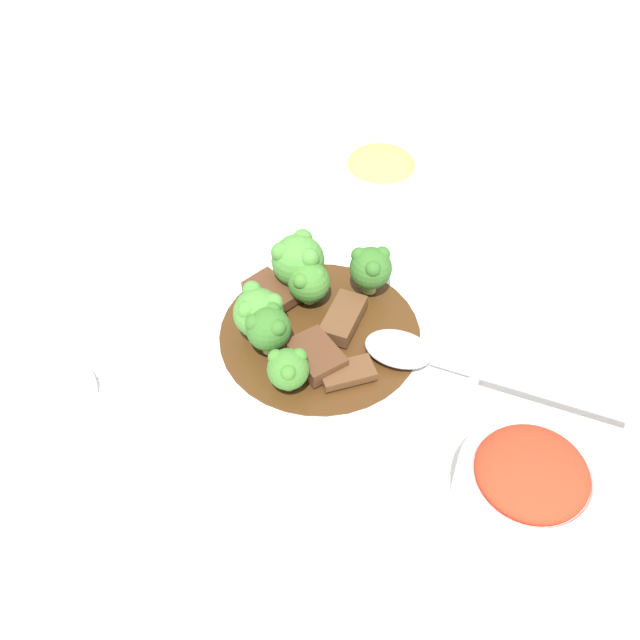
% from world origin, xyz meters
% --- Properties ---
extents(ground_plane, '(4.00, 4.00, 0.00)m').
position_xyz_m(ground_plane, '(0.00, 0.00, 0.00)').
color(ground_plane, silver).
extents(main_plate, '(0.31, 0.31, 0.02)m').
position_xyz_m(main_plate, '(0.00, 0.00, 0.01)').
color(main_plate, white).
rests_on(main_plate, ground_plane).
extents(beef_strip_0, '(0.04, 0.05, 0.01)m').
position_xyz_m(beef_strip_0, '(0.06, 0.02, 0.02)').
color(beef_strip_0, brown).
rests_on(beef_strip_0, main_plate).
extents(beef_strip_1, '(0.07, 0.05, 0.01)m').
position_xyz_m(beef_strip_1, '(-0.01, 0.02, 0.03)').
color(beef_strip_1, brown).
rests_on(beef_strip_1, main_plate).
extents(beef_strip_2, '(0.06, 0.06, 0.02)m').
position_xyz_m(beef_strip_2, '(0.04, -0.01, 0.03)').
color(beef_strip_2, '#56331E').
rests_on(beef_strip_2, main_plate).
extents(beef_strip_3, '(0.06, 0.06, 0.01)m').
position_xyz_m(beef_strip_3, '(-0.05, -0.05, 0.02)').
color(beef_strip_3, '#56331E').
rests_on(beef_strip_3, main_plate).
extents(broccoli_floret_0, '(0.04, 0.04, 0.05)m').
position_xyz_m(broccoli_floret_0, '(-0.05, 0.05, 0.05)').
color(broccoli_floret_0, '#7FA84C').
rests_on(broccoli_floret_0, main_plate).
extents(broccoli_floret_1, '(0.05, 0.05, 0.06)m').
position_xyz_m(broccoli_floret_1, '(-0.07, -0.02, 0.05)').
color(broccoli_floret_1, '#7FA84C').
rests_on(broccoli_floret_1, main_plate).
extents(broccoli_floret_2, '(0.04, 0.04, 0.05)m').
position_xyz_m(broccoli_floret_2, '(-0.04, -0.01, 0.04)').
color(broccoli_floret_2, '#8EB756').
rests_on(broccoli_floret_2, main_plate).
extents(broccoli_floret_3, '(0.04, 0.04, 0.04)m').
position_xyz_m(broccoli_floret_3, '(0.06, -0.03, 0.04)').
color(broccoli_floret_3, '#8EB756').
rests_on(broccoli_floret_3, main_plate).
extents(broccoli_floret_4, '(0.04, 0.04, 0.05)m').
position_xyz_m(broccoli_floret_4, '(0.02, -0.05, 0.05)').
color(broccoli_floret_4, '#8EB756').
rests_on(broccoli_floret_4, main_plate).
extents(broccoli_floret_5, '(0.05, 0.05, 0.05)m').
position_xyz_m(broccoli_floret_5, '(-0.00, -0.06, 0.05)').
color(broccoli_floret_5, '#8EB756').
rests_on(broccoli_floret_5, main_plate).
extents(serving_spoon, '(0.13, 0.23, 0.01)m').
position_xyz_m(serving_spoon, '(0.04, 0.09, 0.03)').
color(serving_spoon, silver).
rests_on(serving_spoon, main_plate).
extents(side_bowl_kimchi, '(0.11, 0.11, 0.06)m').
position_xyz_m(side_bowl_kimchi, '(0.18, 0.15, 0.03)').
color(side_bowl_kimchi, white).
rests_on(side_bowl_kimchi, ground_plane).
extents(side_bowl_appetizer, '(0.10, 0.10, 0.05)m').
position_xyz_m(side_bowl_appetizer, '(-0.23, 0.09, 0.03)').
color(side_bowl_appetizer, white).
rests_on(side_bowl_appetizer, ground_plane).
extents(sauce_dish, '(0.06, 0.06, 0.01)m').
position_xyz_m(sauce_dish, '(0.05, -0.24, 0.01)').
color(sauce_dish, white).
rests_on(sauce_dish, ground_plane).
extents(paper_napkin, '(0.10, 0.09, 0.01)m').
position_xyz_m(paper_napkin, '(-0.02, -0.24, 0.00)').
color(paper_napkin, silver).
rests_on(paper_napkin, ground_plane).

